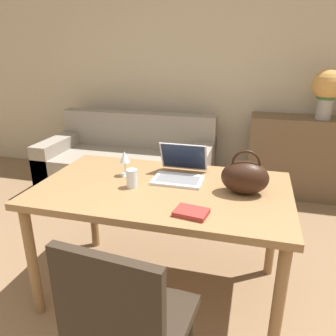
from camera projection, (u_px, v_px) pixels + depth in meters
The scene contains 11 objects.
wall_back at pixel (228, 64), 3.64m from camera, with size 10.00×0.06×2.70m.
dining_table at pixel (162, 199), 1.96m from camera, with size 1.48×0.87×0.76m.
chair at pixel (126, 323), 1.28m from camera, with size 0.48×0.48×0.91m.
couch at pixel (130, 165), 3.70m from camera, with size 1.84×0.90×0.82m.
sideboard at pixel (298, 157), 3.50m from camera, with size 1.03×0.40×0.86m.
laptop at pixel (181, 169), 2.05m from camera, with size 0.30×0.31×0.20m.
drinking_glass at pixel (132, 178), 1.90m from camera, with size 0.06×0.06×0.11m.
wine_glass at pixel (125, 158), 2.06m from camera, with size 0.07×0.07×0.16m.
handbag at pixel (245, 177), 1.81m from camera, with size 0.26×0.17×0.25m.
flower_vase at pixel (328, 89), 3.16m from camera, with size 0.30×0.30×0.49m.
book at pixel (191, 212), 1.60m from camera, with size 0.18×0.14×0.02m.
Camera 1 is at (0.35, -0.90, 1.53)m, focal length 35.00 mm.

